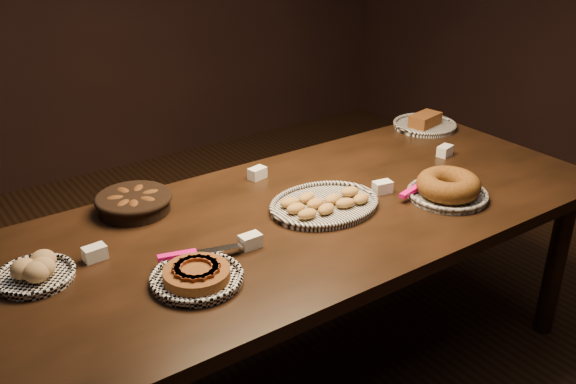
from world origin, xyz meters
TOP-DOWN VIEW (x-y plane):
  - ground at (0.00, 0.00)m, footprint 5.00×5.00m
  - buffet_table at (0.00, 0.00)m, footprint 2.40×1.00m
  - apple_tart_plate at (-0.51, -0.18)m, footprint 0.34×0.29m
  - madeleine_platter at (0.09, -0.02)m, footprint 0.42×0.34m
  - bundt_cake_plate at (0.52, -0.21)m, footprint 0.33×0.30m
  - croissant_basket at (-0.48, 0.36)m, footprint 0.32×0.32m
  - bread_roll_plate at (-0.89, 0.10)m, footprint 0.23×0.23m
  - loaf_plate at (1.02, 0.38)m, footprint 0.30×0.30m
  - tent_cards at (0.05, 0.08)m, footprint 1.62×0.50m

SIDE VIEW (x-z plane):
  - ground at x=0.00m, z-range 0.00..0.00m
  - buffet_table at x=0.00m, z-range 0.30..1.05m
  - madeleine_platter at x=0.09m, z-range 0.74..0.79m
  - loaf_plate at x=1.02m, z-range 0.74..0.81m
  - apple_tart_plate at x=-0.51m, z-range 0.74..0.80m
  - tent_cards at x=0.05m, z-range 0.75..0.79m
  - bread_roll_plate at x=-0.89m, z-range 0.74..0.82m
  - croissant_basket at x=-0.48m, z-range 0.76..0.82m
  - bundt_cake_plate at x=0.52m, z-range 0.74..0.84m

